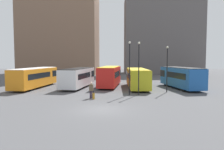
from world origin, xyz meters
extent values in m
plane|color=#4C4C4F|center=(0.00, 0.00, 0.00)|extent=(160.00, 160.00, 0.00)
cube|color=#7F604C|center=(-14.63, 48.08, 21.09)|extent=(21.00, 17.99, 42.19)
cube|color=#5B5656|center=(15.18, 48.08, 11.04)|extent=(22.10, 10.83, 22.08)
cube|color=orange|center=(-10.62, 14.03, 1.55)|extent=(3.64, 11.13, 2.56)
cube|color=black|center=(-10.14, 18.48, 1.87)|extent=(2.72, 2.27, 0.97)
cube|color=black|center=(-10.72, 13.05, 1.87)|extent=(3.25, 7.22, 0.77)
cube|color=white|center=(-10.62, 14.03, 2.86)|extent=(3.42, 10.89, 0.08)
cylinder|color=black|center=(-10.25, 17.39, 0.49)|extent=(2.47, 1.23, 0.98)
cylinder|color=black|center=(-10.98, 10.66, 0.49)|extent=(2.47, 1.23, 0.98)
cube|color=silver|center=(-4.34, 14.17, 1.54)|extent=(3.93, 9.79, 2.51)
cube|color=black|center=(-3.77, 18.04, 1.85)|extent=(2.83, 2.12, 0.95)
cube|color=black|center=(-4.47, 13.33, 1.85)|extent=(3.46, 6.41, 0.75)
cube|color=black|center=(-4.34, 14.17, 2.83)|extent=(3.70, 9.57, 0.08)
cylinder|color=black|center=(-3.91, 17.09, 0.51)|extent=(2.58, 1.37, 1.03)
cylinder|color=black|center=(-4.78, 11.26, 0.51)|extent=(2.58, 1.37, 1.03)
cube|color=red|center=(0.33, 15.44, 1.62)|extent=(3.53, 9.28, 2.74)
cube|color=black|center=(0.79, 19.12, 1.96)|extent=(2.66, 1.96, 1.04)
cube|color=black|center=(0.23, 14.63, 1.96)|extent=(3.16, 6.05, 0.82)
cube|color=yellow|center=(0.33, 15.44, 3.03)|extent=(3.31, 9.08, 0.08)
cylinder|color=black|center=(0.68, 18.22, 0.46)|extent=(2.43, 1.19, 0.91)
cylinder|color=black|center=(-0.01, 12.65, 0.46)|extent=(2.43, 1.19, 0.91)
cube|color=gold|center=(4.37, 13.72, 1.49)|extent=(2.59, 9.98, 2.47)
cube|color=black|center=(4.37, 17.81, 1.80)|extent=(2.62, 1.84, 0.94)
cube|color=black|center=(4.37, 12.82, 1.80)|extent=(2.62, 6.39, 0.74)
cube|color=yellow|center=(4.37, 13.72, 2.76)|extent=(2.39, 9.78, 0.08)
cylinder|color=black|center=(4.37, 16.81, 0.46)|extent=(2.48, 0.92, 0.91)
cylinder|color=black|center=(4.36, 10.63, 0.46)|extent=(2.48, 0.92, 0.91)
cube|color=#1E56A3|center=(10.62, 13.55, 1.61)|extent=(3.97, 9.84, 2.67)
cube|color=black|center=(10.01, 17.43, 1.95)|extent=(2.80, 2.14, 1.02)
cube|color=black|center=(10.75, 12.70, 1.95)|extent=(3.47, 6.45, 0.80)
cube|color=black|center=(10.62, 13.55, 2.99)|extent=(3.74, 9.62, 0.08)
cylinder|color=black|center=(10.16, 16.48, 0.51)|extent=(2.54, 1.38, 1.01)
cylinder|color=black|center=(11.08, 10.62, 0.51)|extent=(2.54, 1.38, 1.01)
cylinder|color=#382D4C|center=(-1.51, 5.24, 0.40)|extent=(0.17, 0.17, 0.81)
cylinder|color=#382D4C|center=(-1.34, 5.26, 0.40)|extent=(0.17, 0.17, 0.81)
cylinder|color=brown|center=(-1.42, 5.25, 1.16)|extent=(0.50, 0.50, 0.70)
sphere|color=beige|center=(-1.42, 5.25, 1.64)|extent=(0.26, 0.26, 0.26)
cube|color=#B27A1E|center=(-1.13, 4.83, 0.32)|extent=(0.26, 0.37, 0.63)
cube|color=black|center=(-1.12, 4.71, 0.78)|extent=(0.13, 0.04, 0.29)
cylinder|color=black|center=(3.90, 7.69, 2.98)|extent=(0.12, 0.12, 5.97)
sphere|color=beige|center=(3.90, 7.69, 6.05)|extent=(0.28, 0.28, 0.28)
cylinder|color=black|center=(7.68, 9.70, 2.80)|extent=(0.12, 0.12, 5.60)
sphere|color=beige|center=(7.68, 9.70, 5.68)|extent=(0.28, 0.28, 0.28)
cylinder|color=black|center=(2.81, 7.63, 3.01)|extent=(0.12, 0.12, 6.01)
sphere|color=beige|center=(2.81, 7.63, 6.10)|extent=(0.28, 0.28, 0.28)
camera|label=1|loc=(1.06, -17.80, 4.14)|focal=35.00mm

